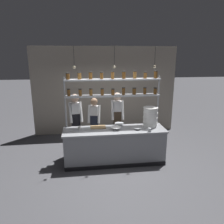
% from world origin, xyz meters
% --- Properties ---
extents(ground_plane, '(40.00, 40.00, 0.00)m').
position_xyz_m(ground_plane, '(0.00, 0.00, 0.00)').
color(ground_plane, '#4C4C51').
extents(back_wall, '(5.05, 0.12, 3.07)m').
position_xyz_m(back_wall, '(0.00, 2.36, 1.53)').
color(back_wall, '#9E9384').
rests_on(back_wall, ground_plane).
extents(prep_counter, '(2.65, 0.76, 0.92)m').
position_xyz_m(prep_counter, '(0.00, -0.00, 0.46)').
color(prep_counter, gray).
rests_on(prep_counter, ground_plane).
extents(spice_shelf_unit, '(2.54, 0.28, 2.38)m').
position_xyz_m(spice_shelf_unit, '(0.01, 0.33, 1.91)').
color(spice_shelf_unit, '#999BA0').
rests_on(spice_shelf_unit, ground_plane).
extents(chef_left, '(0.40, 0.33, 1.76)m').
position_xyz_m(chef_left, '(-1.01, 0.62, 1.03)').
color(chef_left, black).
rests_on(chef_left, ground_plane).
extents(chef_center, '(0.40, 0.33, 1.61)m').
position_xyz_m(chef_center, '(-0.48, 0.76, 0.92)').
color(chef_center, black).
rests_on(chef_center, ground_plane).
extents(chef_right, '(0.37, 0.31, 1.75)m').
position_xyz_m(chef_right, '(0.18, 0.73, 1.02)').
color(chef_right, black).
rests_on(chef_right, ground_plane).
extents(container_stack, '(0.39, 0.39, 0.53)m').
position_xyz_m(container_stack, '(0.98, 0.10, 1.19)').
color(container_stack, white).
rests_on(container_stack, prep_counter).
extents(cutting_board, '(0.40, 0.26, 0.02)m').
position_xyz_m(cutting_board, '(-0.42, 0.20, 0.93)').
color(cutting_board, '#A88456').
rests_on(cutting_board, prep_counter).
extents(prep_bowl_near_left, '(0.25, 0.25, 0.07)m').
position_xyz_m(prep_bowl_near_left, '(0.17, 0.28, 0.95)').
color(prep_bowl_near_left, silver).
rests_on(prep_bowl_near_left, prep_counter).
extents(prep_bowl_center_front, '(0.18, 0.18, 0.05)m').
position_xyz_m(prep_bowl_center_front, '(0.57, -0.11, 0.94)').
color(prep_bowl_center_front, '#B2B7BC').
rests_on(prep_bowl_center_front, prep_counter).
extents(prep_bowl_center_back, '(0.28, 0.28, 0.08)m').
position_xyz_m(prep_bowl_center_back, '(0.03, -0.04, 0.96)').
color(prep_bowl_center_back, white).
rests_on(prep_bowl_center_back, prep_counter).
extents(serving_cup_front, '(0.08, 0.08, 0.08)m').
position_xyz_m(serving_cup_front, '(-0.91, 0.10, 0.96)').
color(serving_cup_front, silver).
rests_on(serving_cup_front, prep_counter).
extents(serving_cup_by_board, '(0.09, 0.09, 0.10)m').
position_xyz_m(serving_cup_by_board, '(0.85, -0.29, 0.97)').
color(serving_cup_by_board, '#B2B7BC').
rests_on(serving_cup_by_board, prep_counter).
extents(pendant_light_row, '(2.02, 0.07, 0.54)m').
position_xyz_m(pendant_light_row, '(0.01, 0.00, 2.53)').
color(pendant_light_row, black).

